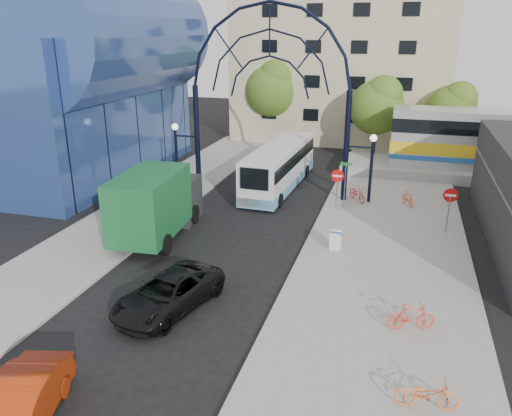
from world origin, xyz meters
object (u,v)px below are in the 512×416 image
(stop_sign, at_px, (337,180))
(tree_north_a, at_px, (378,104))
(city_bus, at_px, (280,166))
(bike_far_a, at_px, (427,394))
(tree_north_c, at_px, (453,108))
(red_sedan, at_px, (18,408))
(bike_near_b, at_px, (408,198))
(green_truck, at_px, (157,203))
(black_suv, at_px, (168,293))
(do_not_enter_sign, at_px, (450,200))
(bike_far_b, at_px, (411,317))
(sandwich_board, at_px, (336,239))
(gateway_arch, at_px, (269,62))
(tree_north_b, at_px, (273,87))
(street_name_sign, at_px, (345,175))
(bike_near_a, at_px, (357,193))

(stop_sign, relative_size, tree_north_a, 0.36)
(city_bus, distance_m, bike_far_a, 21.97)
(tree_north_a, relative_size, bike_far_a, 3.85)
(tree_north_c, height_order, red_sedan, tree_north_c)
(red_sedan, distance_m, bike_near_b, 24.29)
(red_sedan, relative_size, bike_near_b, 2.92)
(green_truck, bearing_deg, black_suv, -65.03)
(do_not_enter_sign, distance_m, bike_far_b, 10.41)
(do_not_enter_sign, distance_m, black_suv, 15.70)
(do_not_enter_sign, xyz_separation_m, green_truck, (-14.77, -4.45, -0.15))
(city_bus, xyz_separation_m, black_suv, (-0.29, -16.85, -0.85))
(sandwich_board, bearing_deg, gateway_arch, 124.91)
(tree_north_b, bearing_deg, city_bus, -73.50)
(gateway_arch, xyz_separation_m, street_name_sign, (5.20, -1.40, -6.43))
(gateway_arch, bearing_deg, bike_near_b, 0.00)
(red_sedan, bearing_deg, tree_north_a, 62.85)
(black_suv, bearing_deg, bike_near_a, 83.67)
(city_bus, bearing_deg, red_sedan, -91.19)
(green_truck, height_order, black_suv, green_truck)
(tree_north_b, xyz_separation_m, green_truck, (0.11, -24.38, -3.44))
(green_truck, bearing_deg, sandwich_board, -2.01)
(street_name_sign, distance_m, bike_far_a, 17.46)
(bike_far_b, bearing_deg, bike_far_a, 169.58)
(stop_sign, distance_m, red_sedan, 20.99)
(do_not_enter_sign, xyz_separation_m, red_sedan, (-12.06, -18.12, -1.25))
(stop_sign, distance_m, city_bus, 5.79)
(gateway_arch, bearing_deg, black_suv, -89.80)
(city_bus, distance_m, red_sedan, 23.84)
(tree_north_b, bearing_deg, bike_near_b, -51.12)
(do_not_enter_sign, distance_m, tree_north_b, 25.09)
(bike_near_b, bearing_deg, bike_far_a, -113.50)
(tree_north_a, relative_size, tree_north_c, 1.08)
(tree_north_c, xyz_separation_m, bike_far_a, (-2.49, -32.14, -3.68))
(green_truck, relative_size, bike_far_b, 4.29)
(do_not_enter_sign, distance_m, sandwich_board, 6.85)
(tree_north_b, height_order, bike_far_b, tree_north_b)
(bike_far_a, bearing_deg, street_name_sign, 7.33)
(sandwich_board, bearing_deg, black_suv, -127.77)
(gateway_arch, height_order, city_bus, gateway_arch)
(street_name_sign, xyz_separation_m, tree_north_a, (0.92, 13.33, 2.48))
(city_bus, xyz_separation_m, bike_far_a, (9.29, -19.88, -0.95))
(do_not_enter_sign, xyz_separation_m, bike_far_a, (-1.36, -14.22, -1.38))
(black_suv, bearing_deg, tree_north_a, 92.07)
(gateway_arch, bearing_deg, stop_sign, -22.63)
(do_not_enter_sign, distance_m, green_truck, 15.43)
(green_truck, bearing_deg, city_bus, 63.24)
(tree_north_b, bearing_deg, street_name_sign, -62.35)
(tree_north_a, height_order, black_suv, tree_north_a)
(stop_sign, bearing_deg, tree_north_c, 65.31)
(street_name_sign, xyz_separation_m, bike_near_b, (3.77, 1.40, -1.56))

